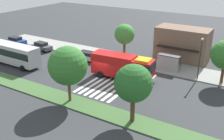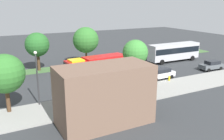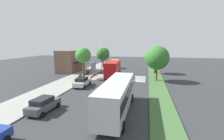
# 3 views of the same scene
# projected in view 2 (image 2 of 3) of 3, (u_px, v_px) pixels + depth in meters

# --- Properties ---
(ground_plane) EXTENTS (120.00, 120.00, 0.00)m
(ground_plane) POSITION_uv_depth(u_px,v_px,m) (109.00, 75.00, 39.88)
(ground_plane) COLOR #2D3033
(sidewalk) EXTENTS (60.00, 5.54, 0.14)m
(sidewalk) POSITION_uv_depth(u_px,v_px,m) (141.00, 93.00, 31.99)
(sidewalk) COLOR gray
(sidewalk) RESTS_ON ground_plane
(median_strip) EXTENTS (60.00, 3.00, 0.14)m
(median_strip) POSITION_uv_depth(u_px,v_px,m) (90.00, 64.00, 46.65)
(median_strip) COLOR #3D6033
(median_strip) RESTS_ON ground_plane
(crosswalk) EXTENTS (5.85, 11.59, 0.01)m
(crosswalk) POSITION_uv_depth(u_px,v_px,m) (96.00, 77.00, 38.89)
(crosswalk) COLOR silver
(crosswalk) RESTS_ON ground_plane
(fire_truck) EXTENTS (9.69, 3.39, 3.68)m
(fire_truck) POSITION_uv_depth(u_px,v_px,m) (95.00, 68.00, 36.60)
(fire_truck) COLOR #B71414
(fire_truck) RESTS_ON ground_plane
(parked_car_mid) EXTENTS (4.32, 2.16, 1.66)m
(parked_car_mid) POSITION_uv_depth(u_px,v_px,m) (212.00, 65.00, 42.91)
(parked_car_mid) COLOR #474C51
(parked_car_mid) RESTS_ON ground_plane
(parked_car_east) EXTENTS (4.77, 2.23, 1.64)m
(parked_car_east) POSITION_uv_depth(u_px,v_px,m) (160.00, 73.00, 37.95)
(parked_car_east) COLOR silver
(parked_car_east) RESTS_ON ground_plane
(transit_bus) EXTENTS (11.02, 2.91, 3.56)m
(transit_bus) POSITION_uv_depth(u_px,v_px,m) (174.00, 51.00, 48.87)
(transit_bus) COLOR #B2B2B7
(transit_bus) RESTS_ON ground_plane
(bus_stop_shelter) EXTENTS (3.50, 1.40, 2.46)m
(bus_stop_shelter) POSITION_uv_depth(u_px,v_px,m) (83.00, 86.00, 29.16)
(bus_stop_shelter) COLOR #4C4C51
(bus_stop_shelter) RESTS_ON sidewalk
(bench_near_shelter) EXTENTS (1.60, 0.50, 0.90)m
(bench_near_shelter) POSITION_uv_depth(u_px,v_px,m) (113.00, 91.00, 31.30)
(bench_near_shelter) COLOR black
(bench_near_shelter) RESTS_ON sidewalk
(bench_west_of_shelter) EXTENTS (1.60, 0.50, 0.90)m
(bench_west_of_shelter) POSITION_uv_depth(u_px,v_px,m) (142.00, 85.00, 33.29)
(bench_west_of_shelter) COLOR #2D472D
(bench_west_of_shelter) RESTS_ON sidewalk
(street_lamp) EXTENTS (0.36, 0.36, 6.23)m
(street_lamp) POSITION_uv_depth(u_px,v_px,m) (37.00, 74.00, 27.28)
(street_lamp) COLOR #2D2D30
(street_lamp) RESTS_ON sidewalk
(storefront_building) EXTENTS (8.98, 5.29, 5.80)m
(storefront_building) POSITION_uv_depth(u_px,v_px,m) (104.00, 95.00, 23.55)
(storefront_building) COLOR brown
(storefront_building) RESTS_ON ground_plane
(sidewalk_tree_far_west) EXTENTS (3.35, 3.35, 6.66)m
(sidewalk_tree_far_west) POSITION_uv_depth(u_px,v_px,m) (135.00, 53.00, 32.22)
(sidewalk_tree_far_west) COLOR #513823
(sidewalk_tree_far_west) RESTS_ON sidewalk
(sidewalk_tree_center) EXTENTS (4.10, 4.10, 6.28)m
(sidewalk_tree_center) POSITION_uv_depth(u_px,v_px,m) (5.00, 74.00, 25.34)
(sidewalk_tree_center) COLOR #47301E
(sidewalk_tree_center) RESTS_ON sidewalk
(median_tree_far_west) EXTENTS (4.74, 4.74, 7.00)m
(median_tree_far_west) POSITION_uv_depth(u_px,v_px,m) (86.00, 40.00, 45.07)
(median_tree_far_west) COLOR #513823
(median_tree_far_west) RESTS_ON median_strip
(median_tree_west) EXTENTS (4.04, 4.04, 6.49)m
(median_tree_west) POSITION_uv_depth(u_px,v_px,m) (37.00, 45.00, 41.23)
(median_tree_west) COLOR #47301E
(median_tree_west) RESTS_ON median_strip
(fire_hydrant) EXTENTS (0.28, 0.28, 0.70)m
(fire_hydrant) POSITION_uv_depth(u_px,v_px,m) (169.00, 78.00, 36.74)
(fire_hydrant) COLOR gold
(fire_hydrant) RESTS_ON sidewalk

